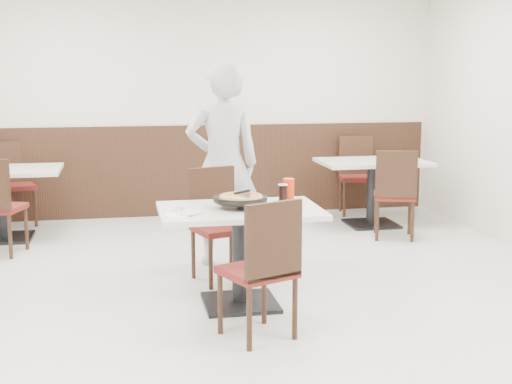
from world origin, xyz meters
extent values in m
plane|color=#B6B6B2|center=(0.00, 0.00, 0.00)|extent=(7.00, 7.00, 0.00)
cube|color=beige|center=(0.00, 3.50, 1.40)|extent=(6.00, 0.04, 2.80)
cube|color=beige|center=(0.00, -3.50, 1.40)|extent=(6.00, 0.04, 2.80)
cube|color=black|center=(0.00, 3.48, 0.55)|extent=(5.90, 0.03, 1.10)
cylinder|color=black|center=(0.05, 0.02, 0.77)|extent=(0.13, 0.13, 0.04)
cylinder|color=black|center=(0.02, 0.05, 0.79)|extent=(0.36, 0.36, 0.01)
cylinder|color=#C18843|center=(0.03, 0.06, 0.81)|extent=(0.33, 0.33, 0.02)
cube|color=silver|center=(0.06, 0.04, 0.84)|extent=(0.08, 0.10, 0.00)
cube|color=white|center=(-0.46, -0.14, 0.75)|extent=(0.18, 0.18, 0.00)
cylinder|color=white|center=(-0.38, -0.10, 0.76)|extent=(0.19, 0.19, 0.01)
cube|color=silver|center=(-0.42, -0.05, 0.77)|extent=(0.06, 0.15, 0.00)
cylinder|color=black|center=(0.39, 0.23, 0.81)|extent=(0.07, 0.07, 0.13)
cylinder|color=red|center=(0.46, 0.36, 0.83)|extent=(0.10, 0.10, 0.16)
imported|color=silver|center=(0.06, 1.24, 0.92)|extent=(0.70, 0.48, 1.85)
camera|label=1|loc=(-0.85, -5.10, 1.78)|focal=50.00mm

